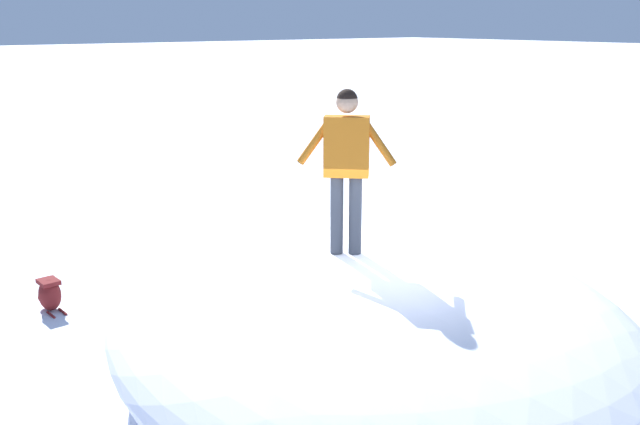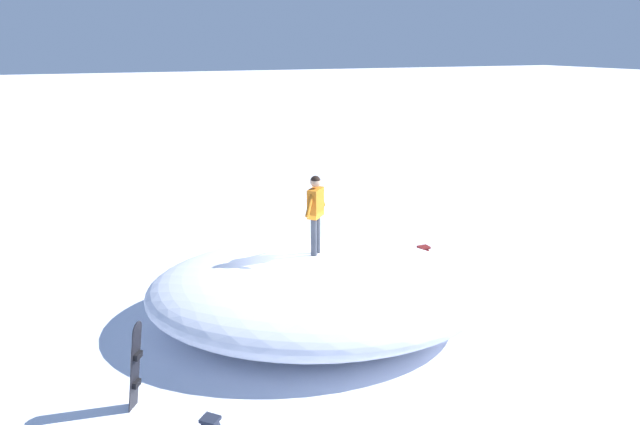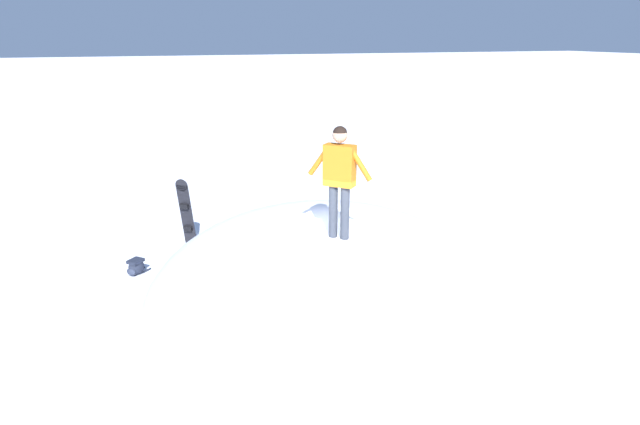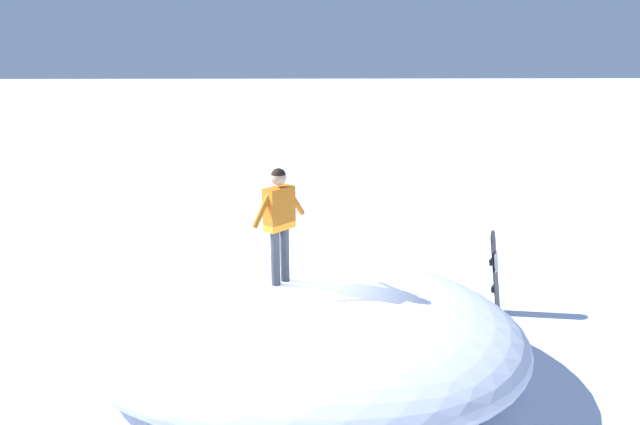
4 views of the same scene
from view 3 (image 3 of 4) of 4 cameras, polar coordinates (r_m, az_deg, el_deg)
ground at (r=9.39m, az=0.16°, el=-10.63°), size 240.00×240.00×0.00m
snow_mound at (r=8.68m, az=0.62°, el=-7.50°), size 8.97×7.82×1.54m
snowboarder_standing at (r=8.05m, az=2.14°, el=4.45°), size 0.79×0.83×1.78m
snowboard_primary_upright at (r=11.97m, az=-14.37°, el=-0.06°), size 0.38×0.39×1.67m
backpack_far at (r=11.26m, az=-19.40°, el=-5.60°), size 0.50×0.50×0.32m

